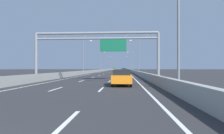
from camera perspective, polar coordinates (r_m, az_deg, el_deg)
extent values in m
plane|color=#2D2D30|center=(102.35, 1.52, -1.20)|extent=(260.00, 260.00, 0.00)
cube|color=white|center=(15.81, -16.46, -6.37)|extent=(0.16, 3.00, 0.01)
cube|color=white|center=(24.43, -9.21, -4.21)|extent=(0.16, 3.00, 0.01)
cube|color=white|center=(33.25, -5.78, -3.16)|extent=(0.16, 3.00, 0.01)
cube|color=white|center=(42.15, -3.80, -2.55)|extent=(0.16, 3.00, 0.01)
cube|color=white|center=(51.08, -2.51, -2.14)|extent=(0.16, 3.00, 0.01)
cube|color=white|center=(60.04, -1.61, -1.86)|extent=(0.16, 3.00, 0.01)
cube|color=white|center=(69.00, -0.94, -1.65)|extent=(0.16, 3.00, 0.01)
cube|color=white|center=(77.97, -0.43, -1.49)|extent=(0.16, 3.00, 0.01)
cube|color=white|center=(86.95, -0.02, -1.36)|extent=(0.16, 3.00, 0.01)
cube|color=white|center=(95.94, 0.31, -1.26)|extent=(0.16, 3.00, 0.01)
cube|color=white|center=(104.92, 0.59, -1.17)|extent=(0.16, 3.00, 0.01)
cube|color=white|center=(113.91, 0.82, -1.10)|extent=(0.16, 3.00, 0.01)
cube|color=white|center=(122.90, 1.02, -1.04)|extent=(0.16, 3.00, 0.01)
cube|color=white|center=(131.89, 1.19, -0.98)|extent=(0.16, 3.00, 0.01)
cube|color=white|center=(140.88, 1.34, -0.94)|extent=(0.16, 3.00, 0.01)
cube|color=white|center=(149.88, 1.47, -0.90)|extent=(0.16, 3.00, 0.01)
cube|color=white|center=(158.87, 1.59, -0.86)|extent=(0.16, 3.00, 0.01)
cube|color=white|center=(6.27, -13.53, -15.87)|extent=(0.16, 3.00, 0.01)
cube|color=white|center=(14.97, -3.30, -6.73)|extent=(0.16, 3.00, 0.01)
cube|color=white|center=(23.90, -0.73, -4.30)|extent=(0.16, 3.00, 0.01)
cube|color=white|center=(32.86, 0.43, -3.20)|extent=(0.16, 3.00, 0.01)
cube|color=white|center=(41.84, 1.10, -2.56)|extent=(0.16, 3.00, 0.01)
cube|color=white|center=(50.83, 1.53, -2.15)|extent=(0.16, 3.00, 0.01)
cube|color=white|center=(59.82, 1.83, -1.87)|extent=(0.16, 3.00, 0.01)
cube|color=white|center=(68.81, 2.05, -1.66)|extent=(0.16, 3.00, 0.01)
cube|color=white|center=(77.81, 2.22, -1.49)|extent=(0.16, 3.00, 0.01)
cube|color=white|center=(86.81, 2.36, -1.37)|extent=(0.16, 3.00, 0.01)
cube|color=white|center=(95.80, 2.47, -1.26)|extent=(0.16, 3.00, 0.01)
cube|color=white|center=(104.80, 2.56, -1.17)|extent=(0.16, 3.00, 0.01)
cube|color=white|center=(113.80, 2.63, -1.10)|extent=(0.16, 3.00, 0.01)
cube|color=white|center=(122.80, 2.70, -1.04)|extent=(0.16, 3.00, 0.01)
cube|color=white|center=(131.79, 2.75, -0.98)|extent=(0.16, 3.00, 0.01)
cube|color=white|center=(140.79, 2.80, -0.94)|extent=(0.16, 3.00, 0.01)
cube|color=white|center=(149.79, 2.85, -0.90)|extent=(0.16, 3.00, 0.01)
cube|color=white|center=(158.79, 2.88, -0.86)|extent=(0.16, 3.00, 0.01)
cube|color=white|center=(90.72, -2.06, -1.32)|extent=(0.16, 176.00, 0.01)
cube|color=white|center=(90.30, 4.59, -1.32)|extent=(0.16, 176.00, 0.01)
cube|color=#9E9E99|center=(112.76, -1.80, -0.87)|extent=(0.45, 220.00, 0.95)
cube|color=#9E9E99|center=(112.33, 5.22, -0.87)|extent=(0.45, 220.00, 0.95)
cylinder|color=gray|center=(26.95, -21.82, 2.76)|extent=(0.36, 0.36, 6.20)
cylinder|color=gray|center=(24.76, 13.74, 3.01)|extent=(0.36, 0.36, 6.20)
cylinder|color=gray|center=(24.99, -4.82, 10.14)|extent=(15.91, 0.32, 0.32)
cylinder|color=gray|center=(24.88, -4.82, 8.55)|extent=(15.91, 0.26, 0.26)
cylinder|color=gray|center=(26.70, -19.21, 8.72)|extent=(0.74, 0.10, 0.74)
cylinder|color=gray|center=(25.80, -13.70, 9.02)|extent=(0.74, 0.10, 0.74)
cylinder|color=gray|center=(25.16, -7.85, 9.26)|extent=(0.74, 0.10, 0.74)
cylinder|color=gray|center=(24.78, -1.74, 9.40)|extent=(0.74, 0.10, 0.74)
cylinder|color=gray|center=(24.68, 4.48, 9.44)|extent=(0.74, 0.10, 0.74)
cylinder|color=gray|center=(24.86, 10.68, 9.37)|extent=(0.74, 0.10, 0.74)
cube|color=#0F5B3D|center=(24.53, 0.35, 6.55)|extent=(3.40, 0.12, 1.60)
cylinder|color=slate|center=(15.46, 19.32, 11.16)|extent=(0.20, 0.20, 9.50)
cylinder|color=slate|center=(53.70, -8.61, 3.01)|extent=(0.20, 0.20, 9.50)
cylinder|color=slate|center=(53.94, -7.45, 7.91)|extent=(2.20, 0.12, 0.12)
cube|color=#F2EAC6|center=(53.73, -6.29, 7.83)|extent=(0.56, 0.28, 0.20)
cylinder|color=slate|center=(52.67, 8.03, 3.08)|extent=(0.20, 0.20, 9.50)
cylinder|color=slate|center=(53.06, 6.83, 8.05)|extent=(2.20, 0.12, 0.12)
cube|color=#F2EAC6|center=(53.00, 5.63, 7.95)|extent=(0.56, 0.28, 0.20)
cylinder|color=slate|center=(91.01, -3.59, 1.67)|extent=(0.20, 0.20, 9.50)
cylinder|color=slate|center=(91.15, -2.90, 4.57)|extent=(2.20, 0.12, 0.12)
cube|color=#F2EAC6|center=(91.02, -2.21, 4.51)|extent=(0.56, 0.28, 0.20)
cylinder|color=slate|center=(90.40, 6.14, 1.69)|extent=(0.20, 0.20, 9.50)
cylinder|color=slate|center=(90.63, 5.44, 4.60)|extent=(2.20, 0.12, 0.12)
cube|color=#F2EAC6|center=(90.59, 4.75, 4.53)|extent=(0.56, 0.28, 0.20)
cylinder|color=slate|center=(128.62, -1.50, 1.11)|extent=(0.20, 0.20, 9.50)
cylinder|color=slate|center=(128.72, -1.02, 3.16)|extent=(2.20, 0.12, 0.12)
cube|color=#F2EAC6|center=(128.63, -0.53, 3.12)|extent=(0.56, 0.28, 0.20)
cylinder|color=slate|center=(128.19, 5.37, 1.12)|extent=(0.20, 0.20, 9.50)
cylinder|color=slate|center=(128.35, 4.88, 3.17)|extent=(2.20, 0.12, 0.12)
cube|color=#F2EAC6|center=(128.33, 4.39, 3.13)|extent=(0.56, 0.28, 0.20)
cube|color=black|center=(128.61, 3.47, -0.72)|extent=(1.75, 4.68, 0.66)
cube|color=black|center=(128.29, 3.46, -0.45)|extent=(1.54, 1.94, 0.52)
cylinder|color=black|center=(130.41, 3.13, -0.85)|extent=(0.22, 0.64, 0.64)
cylinder|color=black|center=(130.41, 3.80, -0.85)|extent=(0.22, 0.64, 0.64)
cylinder|color=black|center=(126.83, 3.12, -0.87)|extent=(0.22, 0.64, 0.64)
cylinder|color=black|center=(126.83, 3.81, -0.87)|extent=(0.22, 0.64, 0.64)
cube|color=yellow|center=(137.58, 0.47, -0.68)|extent=(1.84, 4.40, 0.68)
cube|color=black|center=(136.94, 0.45, -0.44)|extent=(1.62, 2.05, 0.50)
cylinder|color=black|center=(139.27, 0.17, -0.82)|extent=(0.22, 0.64, 0.64)
cylinder|color=black|center=(139.19, 0.84, -0.82)|extent=(0.22, 0.64, 0.64)
cylinder|color=black|center=(135.98, 0.09, -0.83)|extent=(0.22, 0.64, 0.64)
cylinder|color=black|center=(135.89, 0.77, -0.83)|extent=(0.22, 0.64, 0.64)
cube|color=red|center=(88.37, 3.43, -0.91)|extent=(1.79, 4.25, 0.70)
cube|color=black|center=(88.19, 3.43, -0.52)|extent=(1.58, 1.93, 0.50)
cylinder|color=black|center=(89.96, 2.94, -1.13)|extent=(0.22, 0.64, 0.64)
cylinder|color=black|center=(89.95, 3.94, -1.13)|extent=(0.22, 0.64, 0.64)
cylinder|color=black|center=(86.81, 2.91, -1.16)|extent=(0.22, 0.64, 0.64)
cylinder|color=black|center=(86.81, 3.95, -1.16)|extent=(0.22, 0.64, 0.64)
cube|color=orange|center=(18.14, 2.97, -3.46)|extent=(1.80, 4.13, 0.72)
cube|color=black|center=(17.98, 2.96, -1.54)|extent=(1.59, 1.93, 0.51)
cylinder|color=black|center=(19.69, 0.70, -4.25)|extent=(0.22, 0.64, 0.64)
cylinder|color=black|center=(19.68, 5.33, -4.26)|extent=(0.22, 0.64, 0.64)
cylinder|color=black|center=(16.67, 0.19, -4.98)|extent=(0.22, 0.64, 0.64)
cylinder|color=black|center=(16.66, 5.65, -4.98)|extent=(0.22, 0.64, 0.64)
cube|color=#1E7A38|center=(58.84, 3.58, -1.24)|extent=(1.77, 4.57, 0.72)
cube|color=black|center=(59.08, 3.58, -0.68)|extent=(1.55, 1.90, 0.42)
cylinder|color=black|center=(60.59, 2.85, -1.55)|extent=(0.22, 0.64, 0.64)
cylinder|color=black|center=(60.59, 4.31, -1.55)|extent=(0.22, 0.64, 0.64)
cylinder|color=black|center=(57.12, 2.81, -1.63)|extent=(0.22, 0.64, 0.64)
cylinder|color=black|center=(57.12, 4.36, -1.63)|extent=(0.22, 0.64, 0.64)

